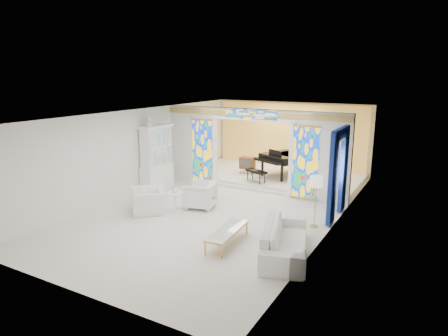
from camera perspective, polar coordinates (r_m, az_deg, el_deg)
The scene contains 24 objects.
floor at distance 13.00m, azimuth 0.12°, elevation -5.50°, with size 12.00×12.00×0.00m, color white.
ceiling at distance 12.37m, azimuth 0.12°, elevation 7.78°, with size 7.00×12.00×0.02m, color white.
wall_back at distance 18.00m, azimuth 9.48°, elevation 4.51°, with size 7.00×0.02×3.00m, color silver.
wall_front at distance 8.10m, azimuth -21.15°, elevation -7.00°, with size 7.00×0.02×3.00m, color silver.
wall_left at distance 14.59m, azimuth -11.99°, elevation 2.38°, with size 0.02×12.00×3.00m, color silver.
wall_right at distance 11.36m, azimuth 15.74°, elevation -0.90°, with size 0.02×12.00×3.00m, color silver.
partition_wall at distance 14.31m, azimuth 4.01°, elevation 3.05°, with size 7.00×0.22×3.00m.
stained_glass_left at distance 15.25m, azimuth -3.10°, elevation 2.35°, with size 0.90×0.04×2.40m, color gold.
stained_glass_right at distance 13.56m, azimuth 11.57°, elevation 0.72°, with size 0.90×0.04×2.40m, color gold.
stained_glass_transom at distance 14.06m, azimuth 3.90°, elevation 7.67°, with size 2.00×0.04×0.34m, color gold.
alcove_platform at distance 16.53m, azimuth 7.04°, elevation -1.17°, with size 6.80×3.80×0.18m, color white.
gold_curtain_back at distance 17.89m, azimuth 9.35°, elevation 4.46°, with size 6.70×0.10×2.90m, color #F8BE56.
chandelier at distance 15.94m, azimuth 7.83°, elevation 7.26°, with size 0.48×0.48×0.30m, color gold.
blue_drapes at distance 12.03m, azimuth 16.09°, elevation 0.23°, with size 0.14×1.85×2.65m.
china_cabinet at distance 14.92m, azimuth -9.61°, elevation 1.43°, with size 0.56×1.46×2.72m.
armchair_left at distance 12.62m, azimuth -10.82°, elevation -4.61°, with size 1.11×0.97×0.72m, color silver.
armchair_right at distance 12.78m, azimuth -3.40°, elevation -3.87°, with size 0.90×0.93×0.84m, color white.
sofa at distance 9.70m, azimuth 8.69°, elevation -10.02°, with size 2.57×1.00×0.75m, color white.
side_table at distance 12.50m, azimuth -7.00°, elevation -4.44°, with size 0.49×0.49×0.61m.
vase at distance 12.42m, azimuth -7.04°, elevation -3.12°, with size 0.17×0.17×0.18m, color white.
coffee_table at distance 10.13m, azimuth 0.47°, elevation -8.96°, with size 0.68×1.76×0.38m.
floor_lamp at distance 11.22m, azimuth 13.06°, elevation -2.22°, with size 0.46×0.46×1.47m.
grand_piano at distance 16.10m, azimuth 9.32°, elevation 1.45°, with size 2.52×2.90×1.12m.
tv_console at distance 16.45m, azimuth 3.35°, elevation 0.75°, with size 0.63×0.45×0.68m.
Camera 1 is at (5.98, -10.76, 4.18)m, focal length 32.00 mm.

